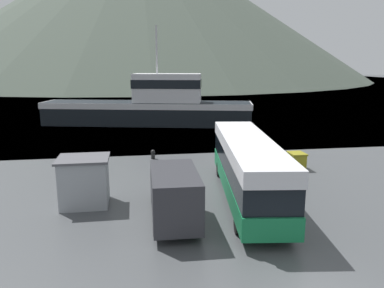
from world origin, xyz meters
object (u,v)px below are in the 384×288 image
delivery_van (174,193)px  dock_kiosk (84,181)px  tour_bus (247,166)px  storage_bin (297,161)px  fishing_boat (152,106)px

delivery_van → dock_kiosk: 5.12m
tour_bus → delivery_van: size_ratio=1.96×
storage_bin → dock_kiosk: dock_kiosk is taller
delivery_van → fishing_boat: (0.39, 28.33, 0.89)m
tour_bus → storage_bin: 7.45m
delivery_van → dock_kiosk: (-4.41, 2.62, -0.05)m
fishing_boat → dock_kiosk: bearing=-177.5°
tour_bus → delivery_van: tour_bus is taller
fishing_boat → storage_bin: bearing=-143.5°
tour_bus → dock_kiosk: size_ratio=4.73×
delivery_van → storage_bin: size_ratio=4.85×
delivery_van → storage_bin: (9.47, 7.34, -0.75)m
tour_bus → storage_bin: (5.22, 5.16, -1.29)m
delivery_van → fishing_boat: size_ratio=0.25×
tour_bus → dock_kiosk: (-8.66, 0.44, -0.59)m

